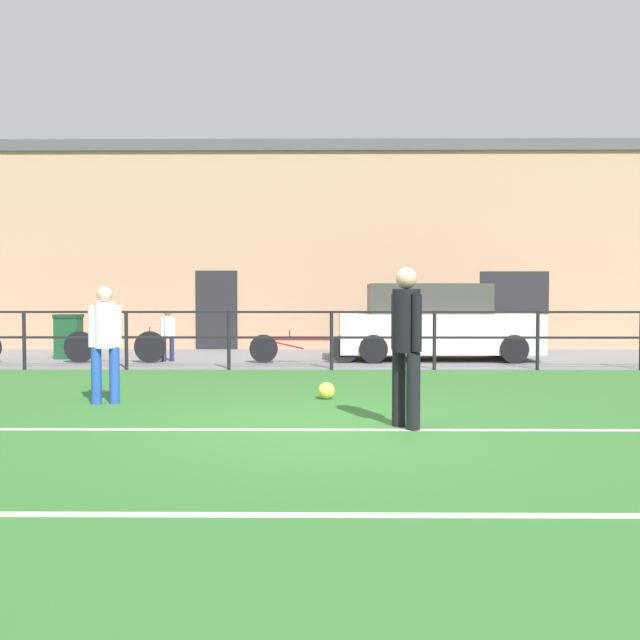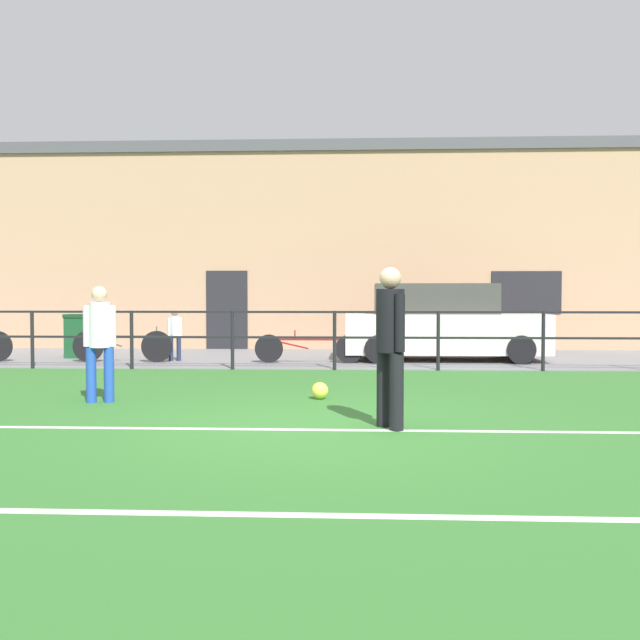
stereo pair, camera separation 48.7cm
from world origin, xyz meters
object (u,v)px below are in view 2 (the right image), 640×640
(soccer_ball_match, at_px, (320,391))
(spectator_child, at_px, (175,332))
(trash_bin_0, at_px, (79,336))
(player_goalkeeper, at_px, (390,337))
(player_striker, at_px, (100,337))
(parked_car_red, at_px, (442,324))
(bicycle_parked_0, at_px, (309,348))
(bicycle_parked_1, at_px, (122,346))

(soccer_ball_match, height_order, spectator_child, spectator_child)
(soccer_ball_match, height_order, trash_bin_0, trash_bin_0)
(player_goalkeeper, bearing_deg, player_striker, 35.59)
(trash_bin_0, bearing_deg, player_goalkeeper, -50.83)
(player_goalkeeper, xyz_separation_m, player_striker, (-3.84, 1.71, -0.10))
(player_goalkeeper, bearing_deg, trash_bin_0, 8.71)
(player_goalkeeper, bearing_deg, parked_car_red, -41.30)
(player_striker, bearing_deg, bicycle_parked_0, 54.58)
(player_striker, xyz_separation_m, soccer_ball_match, (2.97, 0.45, -0.78))
(spectator_child, height_order, bicycle_parked_0, spectator_child)
(player_striker, height_order, bicycle_parked_0, player_striker)
(trash_bin_0, bearing_deg, bicycle_parked_1, -36.60)
(player_goalkeeper, height_order, soccer_ball_match, player_goalkeeper)
(bicycle_parked_1, bearing_deg, soccer_ball_match, -48.49)
(soccer_ball_match, distance_m, bicycle_parked_1, 6.78)
(parked_car_red, distance_m, bicycle_parked_0, 3.05)
(bicycle_parked_1, bearing_deg, spectator_child, 16.74)
(player_goalkeeper, height_order, parked_car_red, player_goalkeeper)
(soccer_ball_match, relative_size, trash_bin_0, 0.24)
(spectator_child, relative_size, trash_bin_0, 1.13)
(player_goalkeeper, height_order, bicycle_parked_0, player_goalkeeper)
(soccer_ball_match, distance_m, parked_car_red, 6.40)
(bicycle_parked_0, bearing_deg, player_striker, -114.27)
(bicycle_parked_1, bearing_deg, player_goalkeeper, -53.44)
(parked_car_red, xyz_separation_m, bicycle_parked_1, (-6.90, -0.82, -0.44))
(soccer_ball_match, height_order, bicycle_parked_0, bicycle_parked_0)
(player_goalkeeper, relative_size, bicycle_parked_1, 0.82)
(player_striker, relative_size, spectator_child, 1.40)
(parked_car_red, relative_size, bicycle_parked_0, 1.89)
(bicycle_parked_0, bearing_deg, parked_car_red, 15.81)
(soccer_ball_match, relative_size, spectator_child, 0.21)
(player_goalkeeper, height_order, spectator_child, player_goalkeeper)
(soccer_ball_match, height_order, parked_car_red, parked_car_red)
(player_goalkeeper, relative_size, bicycle_parked_0, 0.76)
(spectator_child, xyz_separation_m, bicycle_parked_0, (2.94, -0.32, -0.33))
(bicycle_parked_0, distance_m, bicycle_parked_1, 4.01)
(player_goalkeeper, distance_m, player_striker, 4.21)
(bicycle_parked_0, distance_m, trash_bin_0, 5.44)
(soccer_ball_match, relative_size, bicycle_parked_1, 0.11)
(spectator_child, distance_m, bicycle_parked_0, 2.98)
(player_striker, distance_m, parked_car_red, 8.32)
(parked_car_red, relative_size, bicycle_parked_1, 2.01)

